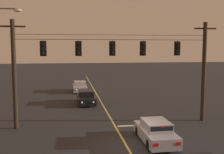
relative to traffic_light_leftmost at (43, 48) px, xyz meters
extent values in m
plane|color=#28282B|center=(5.22, -4.85, -5.86)|extent=(180.00, 180.00, 0.00)
cube|color=#D1C64C|center=(5.22, 6.02, -5.86)|extent=(0.14, 60.00, 0.01)
cube|color=silver|center=(7.12, -0.58, -5.86)|extent=(3.40, 0.36, 0.01)
cylinder|color=#2D2116|center=(-2.07, 0.02, -1.90)|extent=(0.32, 0.32, 7.91)
cube|color=#2D2116|center=(-2.07, 0.02, 1.55)|extent=(1.80, 0.12, 0.12)
cylinder|color=slate|center=(-2.07, 0.02, 1.20)|extent=(0.12, 0.12, 0.18)
cylinder|color=#2D2116|center=(12.51, 0.02, -1.90)|extent=(0.32, 0.32, 7.91)
cube|color=#2D2116|center=(12.51, 0.02, 1.55)|extent=(1.80, 0.12, 0.12)
cylinder|color=slate|center=(12.51, 0.02, 1.20)|extent=(0.12, 0.12, 0.18)
cylinder|color=black|center=(5.22, 0.02, 0.65)|extent=(14.57, 0.03, 0.03)
cylinder|color=black|center=(5.22, 0.02, 1.00)|extent=(14.57, 0.02, 0.02)
cylinder|color=black|center=(0.00, 0.02, 0.56)|extent=(0.04, 0.04, 0.18)
cube|color=black|center=(0.00, 0.02, -0.01)|extent=(0.32, 0.26, 0.96)
cube|color=black|center=(0.00, 0.16, -0.01)|extent=(0.48, 0.03, 1.12)
sphere|color=#380A0A|center=(0.00, -0.14, 0.28)|extent=(0.17, 0.17, 0.17)
cylinder|color=black|center=(0.00, -0.18, 0.33)|extent=(0.20, 0.10, 0.20)
sphere|color=#3D280A|center=(0.00, -0.14, -0.01)|extent=(0.17, 0.17, 0.17)
cylinder|color=black|center=(0.00, -0.18, 0.04)|extent=(0.20, 0.10, 0.20)
sphere|color=#1ED83F|center=(0.00, -0.14, -0.29)|extent=(0.17, 0.17, 0.17)
cylinder|color=black|center=(0.00, -0.18, -0.25)|extent=(0.20, 0.10, 0.20)
cylinder|color=black|center=(2.56, 0.02, 0.56)|extent=(0.04, 0.04, 0.18)
cube|color=black|center=(2.56, 0.02, -0.01)|extent=(0.32, 0.26, 0.96)
cube|color=black|center=(2.56, 0.16, -0.01)|extent=(0.48, 0.03, 1.12)
sphere|color=#380A0A|center=(2.56, -0.14, 0.28)|extent=(0.17, 0.17, 0.17)
cylinder|color=black|center=(2.56, -0.18, 0.33)|extent=(0.20, 0.10, 0.20)
sphere|color=#3D280A|center=(2.56, -0.14, -0.01)|extent=(0.17, 0.17, 0.17)
cylinder|color=black|center=(2.56, -0.18, 0.04)|extent=(0.20, 0.10, 0.20)
sphere|color=#1ED83F|center=(2.56, -0.14, -0.29)|extent=(0.17, 0.17, 0.17)
cylinder|color=black|center=(2.56, -0.18, -0.25)|extent=(0.20, 0.10, 0.20)
cylinder|color=black|center=(5.11, 0.02, 0.56)|extent=(0.04, 0.04, 0.18)
cube|color=black|center=(5.11, 0.02, -0.01)|extent=(0.32, 0.26, 0.96)
cube|color=black|center=(5.11, 0.16, -0.01)|extent=(0.48, 0.03, 1.12)
sphere|color=#380A0A|center=(5.11, -0.14, 0.28)|extent=(0.17, 0.17, 0.17)
cylinder|color=black|center=(5.11, -0.18, 0.33)|extent=(0.20, 0.10, 0.20)
sphere|color=#3D280A|center=(5.11, -0.14, -0.01)|extent=(0.17, 0.17, 0.17)
cylinder|color=black|center=(5.11, -0.18, 0.04)|extent=(0.20, 0.10, 0.20)
sphere|color=#1ED83F|center=(5.11, -0.14, -0.29)|extent=(0.17, 0.17, 0.17)
cylinder|color=black|center=(5.11, -0.18, -0.25)|extent=(0.20, 0.10, 0.20)
cylinder|color=black|center=(7.50, 0.02, 0.56)|extent=(0.04, 0.04, 0.18)
cube|color=black|center=(7.50, 0.02, -0.01)|extent=(0.32, 0.26, 0.96)
cube|color=black|center=(7.50, 0.16, -0.01)|extent=(0.48, 0.03, 1.12)
sphere|color=#380A0A|center=(7.50, -0.14, 0.28)|extent=(0.17, 0.17, 0.17)
cylinder|color=black|center=(7.50, -0.18, 0.33)|extent=(0.20, 0.10, 0.20)
sphere|color=#3D280A|center=(7.50, -0.14, -0.01)|extent=(0.17, 0.17, 0.17)
cylinder|color=black|center=(7.50, -0.18, 0.04)|extent=(0.20, 0.10, 0.20)
sphere|color=#1ED83F|center=(7.50, -0.14, -0.29)|extent=(0.17, 0.17, 0.17)
cylinder|color=black|center=(7.50, -0.18, -0.25)|extent=(0.20, 0.10, 0.20)
cylinder|color=black|center=(10.27, 0.02, 0.56)|extent=(0.04, 0.04, 0.18)
cube|color=black|center=(10.27, 0.02, -0.01)|extent=(0.32, 0.26, 0.96)
cube|color=black|center=(10.27, 0.16, -0.01)|extent=(0.48, 0.03, 1.12)
sphere|color=#380A0A|center=(10.27, -0.14, 0.28)|extent=(0.17, 0.17, 0.17)
cylinder|color=black|center=(10.27, -0.18, 0.33)|extent=(0.20, 0.10, 0.20)
sphere|color=#3D280A|center=(10.27, -0.14, -0.01)|extent=(0.17, 0.17, 0.17)
cylinder|color=black|center=(10.27, -0.18, 0.04)|extent=(0.20, 0.10, 0.20)
sphere|color=#1ED83F|center=(10.27, -0.14, -0.29)|extent=(0.17, 0.17, 0.17)
cylinder|color=black|center=(10.27, -0.18, -0.25)|extent=(0.20, 0.10, 0.20)
cube|color=#A5A5AD|center=(7.16, -4.33, -5.35)|extent=(1.80, 4.30, 0.68)
cube|color=#A5A5AD|center=(7.16, -4.45, -4.74)|extent=(1.51, 2.15, 0.54)
cube|color=black|center=(7.16, -3.51, -4.74)|extent=(1.40, 0.21, 0.48)
cube|color=black|center=(7.16, -5.51, -4.74)|extent=(1.37, 0.18, 0.46)
cylinder|color=black|center=(6.37, -2.99, -5.54)|extent=(0.22, 0.64, 0.64)
cylinder|color=black|center=(7.96, -2.99, -5.54)|extent=(0.22, 0.64, 0.64)
cylinder|color=black|center=(6.37, -5.66, -5.54)|extent=(0.22, 0.64, 0.64)
cylinder|color=black|center=(7.96, -5.66, -5.54)|extent=(0.22, 0.64, 0.64)
cube|color=red|center=(6.52, -6.49, -5.25)|extent=(0.28, 0.03, 0.18)
cube|color=red|center=(7.81, -6.49, -5.25)|extent=(0.28, 0.03, 0.18)
cube|color=red|center=(7.16, -5.62, -4.51)|extent=(0.24, 0.04, 0.06)
cube|color=black|center=(3.56, 8.22, -5.35)|extent=(1.80, 4.30, 0.68)
cube|color=black|center=(3.56, 8.34, -4.74)|extent=(1.51, 2.15, 0.54)
cube|color=black|center=(3.56, 7.40, -4.74)|extent=(1.40, 0.21, 0.48)
cube|color=black|center=(3.56, 9.40, -4.74)|extent=(1.37, 0.18, 0.46)
cylinder|color=black|center=(4.35, 6.89, -5.54)|extent=(0.22, 0.64, 0.64)
cylinder|color=black|center=(2.77, 6.89, -5.54)|extent=(0.22, 0.64, 0.64)
cylinder|color=black|center=(4.35, 9.55, -5.54)|extent=(0.22, 0.64, 0.64)
cylinder|color=black|center=(2.77, 9.55, -5.54)|extent=(0.22, 0.64, 0.64)
sphere|color=white|center=(4.12, 6.05, -5.29)|extent=(0.20, 0.20, 0.20)
sphere|color=white|center=(3.00, 6.05, -5.29)|extent=(0.20, 0.20, 0.20)
cube|color=#A5A5AD|center=(3.20, 16.33, -5.35)|extent=(1.80, 4.30, 0.68)
cube|color=#A5A5AD|center=(3.20, 16.45, -4.74)|extent=(1.51, 2.15, 0.54)
cube|color=black|center=(3.20, 15.51, -4.74)|extent=(1.40, 0.21, 0.48)
cube|color=black|center=(3.20, 17.51, -4.74)|extent=(1.37, 0.18, 0.46)
cylinder|color=black|center=(4.00, 15.00, -5.54)|extent=(0.22, 0.64, 0.64)
cylinder|color=black|center=(2.41, 15.00, -5.54)|extent=(0.22, 0.64, 0.64)
cylinder|color=black|center=(4.00, 17.66, -5.54)|extent=(0.22, 0.64, 0.64)
cylinder|color=black|center=(2.41, 17.66, -5.54)|extent=(0.22, 0.64, 0.64)
sphere|color=white|center=(3.76, 14.16, -5.29)|extent=(0.20, 0.20, 0.20)
sphere|color=white|center=(2.65, 14.16, -5.29)|extent=(0.20, 0.20, 0.20)
cylinder|color=#4C4F54|center=(-2.39, -0.78, 2.68)|extent=(1.80, 0.10, 0.10)
ellipsoid|color=beige|center=(-1.54, -0.78, 2.58)|extent=(0.56, 0.30, 0.22)
camera|label=1|loc=(1.90, -20.52, 0.07)|focal=44.09mm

